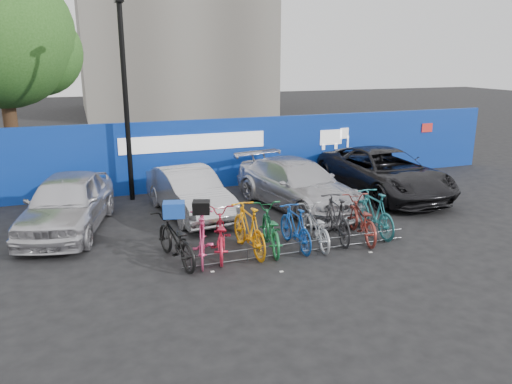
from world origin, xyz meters
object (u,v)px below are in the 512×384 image
car_1 (189,192)px  car_3 (384,172)px  car_0 (67,203)px  bike_4 (270,229)px  bike_0 (175,240)px  bike_1 (202,237)px  bike_rack (300,247)px  tree (7,39)px  bike_7 (336,218)px  bike_9 (374,213)px  bike_2 (220,234)px  lamppost (125,97)px  bike_6 (315,227)px  car_2 (297,184)px  bike_8 (361,219)px  bike_5 (295,227)px  bike_3 (249,229)px

car_1 → car_3: bearing=-8.1°
car_0 → bike_4: (4.53, -3.02, -0.24)m
bike_0 → bike_1: bike_1 is taller
bike_0 → bike_rack: bearing=159.6°
tree → bike_0: bearing=-68.8°
car_0 → bike_0: 3.80m
car_0 → bike_7: 6.99m
tree → bike_0: (3.94, -10.18, -4.53)m
bike_7 → bike_9: (1.14, 0.07, 0.00)m
bike_2 → lamppost: bearing=-60.9°
car_3 → bike_2: car_3 is taller
bike_0 → bike_7: (4.05, 0.05, 0.04)m
bike_4 → bike_6: 1.14m
tree → car_1: size_ratio=1.91×
tree → bike_2: bearing=-63.7°
lamppost → bike_6: lamppost is taller
bike_0 → bike_9: (5.19, 0.12, 0.04)m
car_2 → car_3: car_3 is taller
tree → bike_7: 13.66m
bike_0 → bike_8: (4.69, -0.08, -0.01)m
car_3 → bike_7: car_3 is taller
bike_7 → bike_4: bearing=8.5°
car_3 → bike_5: 5.85m
car_1 → bike_6: car_1 is taller
lamppost → car_1: (1.41, -2.20, -2.60)m
car_1 → car_0: bearing=176.6°
tree → bike_3: (5.67, -10.19, -4.48)m
lamppost → car_2: lamppost is taller
bike_5 → bike_8: bike_5 is taller
lamppost → car_0: bearing=-127.4°
bike_9 → bike_rack: bearing=15.8°
car_1 → bike_7: (3.00, -3.27, -0.10)m
lamppost → bike_7: bearing=-51.1°
bike_8 → bike_0: bearing=10.5°
bike_2 → bike_4: (1.22, -0.06, -0.00)m
car_1 → bike_7: 4.44m
bike_rack → car_2: size_ratio=1.14×
car_0 → bike_6: (5.67, -3.15, -0.29)m
tree → car_2: tree is taller
bike_4 → lamppost: bearing=-54.0°
tree → bike_9: (9.13, -10.06, -4.49)m
car_3 → car_1: bearing=179.5°
car_1 → bike_8: (3.65, -3.41, -0.15)m
bike_3 → bike_8: 2.96m
car_3 → bike_5: (-4.73, -3.43, -0.23)m
tree → bike_1: (4.53, -10.27, -4.51)m
tree → bike_6: 13.44m
bike_0 → car_3: bearing=-167.3°
car_3 → bike_4: (-5.33, -3.30, -0.24)m
bike_0 → bike_1: bearing=160.4°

